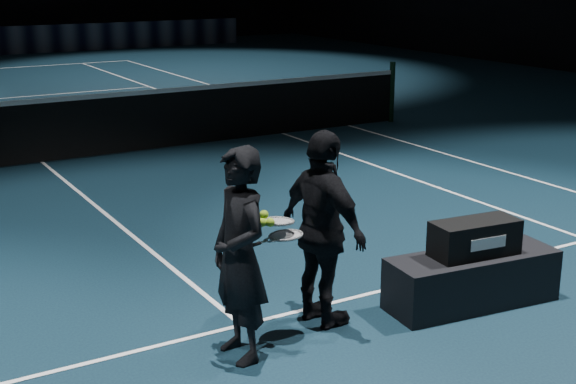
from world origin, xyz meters
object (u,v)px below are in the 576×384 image
(player_bench, at_px, (472,279))
(racket_lower, at_px, (286,235))
(player_a, at_px, (240,255))
(racket_bag, at_px, (475,238))
(player_b, at_px, (323,230))
(racket_upper, at_px, (277,221))
(tennis_balls, at_px, (266,220))

(player_bench, relative_size, racket_lower, 2.20)
(player_bench, xyz_separation_m, player_a, (-2.13, 0.15, 0.57))
(racket_bag, bearing_deg, player_b, 171.81)
(racket_lower, bearing_deg, racket_upper, 141.34)
(player_bench, height_order, racket_lower, racket_lower)
(player_b, xyz_separation_m, tennis_balls, (-0.58, -0.12, 0.21))
(player_bench, bearing_deg, tennis_balls, 179.72)
(player_bench, height_order, player_b, player_b)
(racket_lower, xyz_separation_m, tennis_balls, (-0.19, -0.04, 0.16))
(player_a, xyz_separation_m, tennis_balls, (0.25, 0.06, 0.21))
(player_bench, relative_size, player_b, 0.94)
(racket_bag, bearing_deg, racket_upper, 177.15)
(player_b, bearing_deg, racket_lower, 94.80)
(tennis_balls, bearing_deg, racket_upper, 25.82)
(racket_bag, height_order, racket_lower, racket_lower)
(player_b, height_order, racket_upper, player_b)
(player_a, height_order, racket_upper, player_a)
(player_a, distance_m, player_b, 0.85)
(player_b, height_order, tennis_balls, player_b)
(player_a, distance_m, racket_upper, 0.43)
(player_bench, bearing_deg, player_b, 171.81)
(player_b, bearing_deg, tennis_balls, 94.32)
(player_b, distance_m, tennis_balls, 0.63)
(player_bench, distance_m, tennis_balls, 2.05)
(player_bench, distance_m, racket_upper, 1.91)
(racket_bag, distance_m, player_a, 2.14)
(player_b, height_order, racket_lower, player_b)
(racket_lower, bearing_deg, racket_bag, -20.48)
(player_b, relative_size, racket_upper, 2.34)
(player_b, bearing_deg, racket_upper, 89.72)
(racket_lower, distance_m, tennis_balls, 0.25)
(player_a, height_order, racket_lower, player_a)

